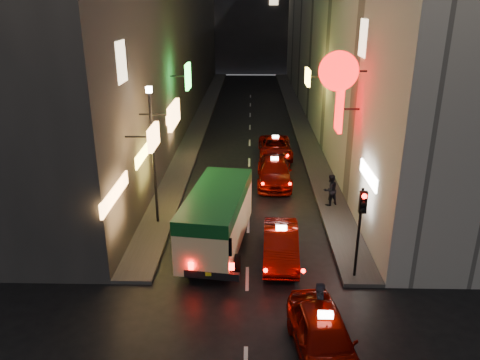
# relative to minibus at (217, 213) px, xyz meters

# --- Properties ---
(building_left) EXTENTS (7.67, 52.24, 18.00)m
(building_left) POSITION_rel_minibus_xyz_m (-6.73, 23.17, 7.39)
(building_left) COLOR #3D3A38
(building_left) RESTS_ON ground
(building_right) EXTENTS (8.05, 52.00, 18.00)m
(building_right) POSITION_rel_minibus_xyz_m (9.27, 23.18, 7.39)
(building_right) COLOR #A6A299
(building_right) RESTS_ON ground
(sidewalk_left) EXTENTS (1.50, 52.00, 0.15)m
(sidewalk_left) POSITION_rel_minibus_xyz_m (-2.98, 23.18, -1.53)
(sidewalk_left) COLOR #413E3C
(sidewalk_left) RESTS_ON ground
(sidewalk_right) EXTENTS (1.50, 52.00, 0.15)m
(sidewalk_right) POSITION_rel_minibus_xyz_m (5.52, 23.18, -1.53)
(sidewalk_right) COLOR #413E3C
(sidewalk_right) RESTS_ON ground
(minibus) EXTENTS (2.85, 6.17, 2.55)m
(minibus) POSITION_rel_minibus_xyz_m (0.00, 0.00, 0.00)
(minibus) COLOR #F7DC9A
(minibus) RESTS_ON ground
(taxi_near) EXTENTS (2.66, 5.33, 1.80)m
(taxi_near) POSITION_rel_minibus_xyz_m (3.50, -6.40, -0.79)
(taxi_near) COLOR #6D0600
(taxi_near) RESTS_ON ground
(taxi_second) EXTENTS (2.12, 4.81, 1.68)m
(taxi_second) POSITION_rel_minibus_xyz_m (2.59, -0.83, -0.85)
(taxi_second) COLOR #6D0600
(taxi_second) RESTS_ON ground
(taxi_third) EXTENTS (2.18, 5.08, 1.77)m
(taxi_third) POSITION_rel_minibus_xyz_m (2.71, 7.65, -0.81)
(taxi_third) COLOR #6D0600
(taxi_third) RESTS_ON ground
(taxi_far) EXTENTS (1.96, 4.72, 1.67)m
(taxi_far) POSITION_rel_minibus_xyz_m (2.98, 12.45, -0.86)
(taxi_far) COLOR #6D0600
(taxi_far) RESTS_ON ground
(pedestrian_crossing) EXTENTS (0.51, 0.70, 1.96)m
(pedestrian_crossing) POSITION_rel_minibus_xyz_m (3.55, -5.18, -0.63)
(pedestrian_crossing) COLOR black
(pedestrian_crossing) RESTS_ON ground
(pedestrian_sidewalk) EXTENTS (0.80, 0.71, 1.81)m
(pedestrian_sidewalk) POSITION_rel_minibus_xyz_m (5.33, 4.26, -0.55)
(pedestrian_sidewalk) COLOR black
(pedestrian_sidewalk) RESTS_ON sidewalk_right
(traffic_light) EXTENTS (0.26, 0.43, 3.50)m
(traffic_light) POSITION_rel_minibus_xyz_m (5.27, -2.35, 1.08)
(traffic_light) COLOR black
(traffic_light) RESTS_ON sidewalk_right
(lamp_post) EXTENTS (0.28, 0.28, 6.22)m
(lamp_post) POSITION_rel_minibus_xyz_m (-2.93, 2.18, 2.11)
(lamp_post) COLOR black
(lamp_post) RESTS_ON sidewalk_left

